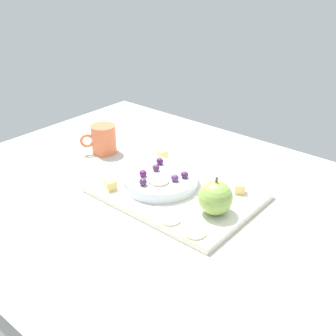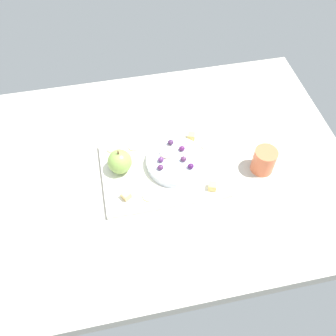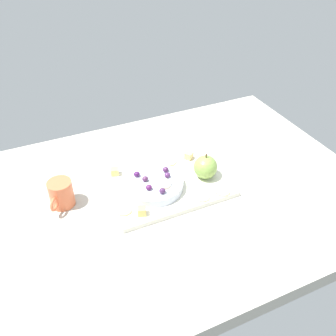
{
  "view_description": "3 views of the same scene",
  "coord_description": "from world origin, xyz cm",
  "px_view_note": "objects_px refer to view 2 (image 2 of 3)",
  "views": [
    {
      "loc": [
        50.28,
        -61.48,
        54.67
      ],
      "look_at": [
        -3.4,
        2.39,
        11.02
      ],
      "focal_mm": 43.9,
      "sensor_mm": 36.0,
      "label": 1
    },
    {
      "loc": [
        10.54,
        66.54,
        95.1
      ],
      "look_at": [
        -2.32,
        4.05,
        8.45
      ],
      "focal_mm": 38.85,
      "sensor_mm": 36.0,
      "label": 2
    },
    {
      "loc": [
        -35.33,
        -75.59,
        77.29
      ],
      "look_at": [
        1.15,
        5.04,
        9.36
      ],
      "focal_mm": 38.95,
      "sensor_mm": 36.0,
      "label": 3
    }
  ],
  "objects_px": {
    "cracker_1": "(150,195)",
    "apple_slice_0": "(168,153)",
    "grape_3": "(182,148)",
    "cracker_0": "(134,145)",
    "apple_whole": "(120,162)",
    "serving_dish": "(176,162)",
    "platter": "(162,170)",
    "grape_5": "(183,159)",
    "grape_2": "(161,160)",
    "grape_0": "(171,142)",
    "cracker_3": "(206,144)",
    "grape_4": "(191,166)",
    "cup": "(264,160)",
    "cheese_cube_1": "(212,186)",
    "cheese_cube_2": "(191,136)",
    "grape_1": "(160,167)",
    "cracker_2": "(114,148)",
    "cheese_cube_0": "(126,195)"
  },
  "relations": [
    {
      "from": "cheese_cube_0",
      "to": "apple_slice_0",
      "type": "distance_m",
      "value": 0.19
    },
    {
      "from": "cracker_0",
      "to": "apple_slice_0",
      "type": "relative_size",
      "value": 0.93
    },
    {
      "from": "cheese_cube_2",
      "to": "cracker_3",
      "type": "bearing_deg",
      "value": 141.2
    },
    {
      "from": "grape_4",
      "to": "grape_1",
      "type": "bearing_deg",
      "value": -9.06
    },
    {
      "from": "cheese_cube_2",
      "to": "grape_5",
      "type": "height_order",
      "value": "grape_5"
    },
    {
      "from": "cup",
      "to": "cracker_0",
      "type": "bearing_deg",
      "value": -22.56
    },
    {
      "from": "cracker_1",
      "to": "apple_slice_0",
      "type": "bearing_deg",
      "value": -122.24
    },
    {
      "from": "grape_3",
      "to": "apple_slice_0",
      "type": "relative_size",
      "value": 0.38
    },
    {
      "from": "cracker_1",
      "to": "cracker_3",
      "type": "distance_m",
      "value": 0.26
    },
    {
      "from": "grape_2",
      "to": "apple_slice_0",
      "type": "distance_m",
      "value": 0.04
    },
    {
      "from": "cracker_2",
      "to": "cracker_3",
      "type": "height_order",
      "value": "same"
    },
    {
      "from": "cracker_3",
      "to": "grape_4",
      "type": "height_order",
      "value": "grape_4"
    },
    {
      "from": "grape_1",
      "to": "grape_3",
      "type": "xyz_separation_m",
      "value": [
        -0.08,
        -0.06,
        0.0
      ]
    },
    {
      "from": "platter",
      "to": "grape_0",
      "type": "bearing_deg",
      "value": -120.46
    },
    {
      "from": "apple_whole",
      "to": "cracker_1",
      "type": "relative_size",
      "value": 1.64
    },
    {
      "from": "cracker_3",
      "to": "platter",
      "type": "bearing_deg",
      "value": 22.97
    },
    {
      "from": "grape_4",
      "to": "apple_slice_0",
      "type": "xyz_separation_m",
      "value": [
        0.06,
        -0.07,
        -0.01
      ]
    },
    {
      "from": "serving_dish",
      "to": "grape_0",
      "type": "distance_m",
      "value": 0.06
    },
    {
      "from": "platter",
      "to": "grape_5",
      "type": "relative_size",
      "value": 19.71
    },
    {
      "from": "grape_3",
      "to": "grape_4",
      "type": "relative_size",
      "value": 1.0
    },
    {
      "from": "cracker_1",
      "to": "grape_0",
      "type": "bearing_deg",
      "value": -120.88
    },
    {
      "from": "cracker_0",
      "to": "cracker_1",
      "type": "height_order",
      "value": "same"
    },
    {
      "from": "platter",
      "to": "serving_dish",
      "type": "xyz_separation_m",
      "value": [
        -0.04,
        -0.01,
        0.02
      ]
    },
    {
      "from": "serving_dish",
      "to": "apple_whole",
      "type": "height_order",
      "value": "apple_whole"
    },
    {
      "from": "cracker_2",
      "to": "grape_3",
      "type": "distance_m",
      "value": 0.22
    },
    {
      "from": "grape_1",
      "to": "cup",
      "type": "height_order",
      "value": "cup"
    },
    {
      "from": "platter",
      "to": "cracker_1",
      "type": "bearing_deg",
      "value": 58.79
    },
    {
      "from": "grape_3",
      "to": "cup",
      "type": "height_order",
      "value": "cup"
    },
    {
      "from": "cracker_2",
      "to": "grape_5",
      "type": "xyz_separation_m",
      "value": [
        -0.2,
        0.11,
        0.03
      ]
    },
    {
      "from": "grape_1",
      "to": "grape_5",
      "type": "height_order",
      "value": "same"
    },
    {
      "from": "platter",
      "to": "grape_0",
      "type": "distance_m",
      "value": 0.09
    },
    {
      "from": "grape_3",
      "to": "cracker_2",
      "type": "bearing_deg",
      "value": -19.21
    },
    {
      "from": "grape_0",
      "to": "grape_1",
      "type": "bearing_deg",
      "value": 60.26
    },
    {
      "from": "apple_whole",
      "to": "grape_5",
      "type": "xyz_separation_m",
      "value": [
        -0.19,
        0.02,
        -0.0
      ]
    },
    {
      "from": "cheese_cube_2",
      "to": "apple_slice_0",
      "type": "relative_size",
      "value": 0.48
    },
    {
      "from": "grape_5",
      "to": "cracker_2",
      "type": "bearing_deg",
      "value": -29.17
    },
    {
      "from": "cheese_cube_1",
      "to": "grape_0",
      "type": "height_order",
      "value": "grape_0"
    },
    {
      "from": "cheese_cube_2",
      "to": "grape_3",
      "type": "bearing_deg",
      "value": 52.81
    },
    {
      "from": "apple_whole",
      "to": "apple_slice_0",
      "type": "relative_size",
      "value": 1.53
    },
    {
      "from": "cracker_3",
      "to": "grape_2",
      "type": "height_order",
      "value": "grape_2"
    },
    {
      "from": "apple_slice_0",
      "to": "cup",
      "type": "distance_m",
      "value": 0.29
    },
    {
      "from": "apple_slice_0",
      "to": "grape_0",
      "type": "bearing_deg",
      "value": -115.57
    },
    {
      "from": "grape_3",
      "to": "grape_5",
      "type": "height_order",
      "value": "same"
    },
    {
      "from": "platter",
      "to": "grape_1",
      "type": "relative_size",
      "value": 19.71
    },
    {
      "from": "apple_slice_0",
      "to": "cracker_1",
      "type": "bearing_deg",
      "value": 57.76
    },
    {
      "from": "cheese_cube_2",
      "to": "cracker_3",
      "type": "height_order",
      "value": "cheese_cube_2"
    },
    {
      "from": "cracker_0",
      "to": "cracker_2",
      "type": "xyz_separation_m",
      "value": [
        0.07,
        -0.0,
        0.0
      ]
    },
    {
      "from": "serving_dish",
      "to": "cheese_cube_1",
      "type": "distance_m",
      "value": 0.14
    },
    {
      "from": "cracker_0",
      "to": "apple_whole",
      "type": "bearing_deg",
      "value": 57.68
    },
    {
      "from": "cheese_cube_2",
      "to": "cracker_1",
      "type": "relative_size",
      "value": 0.52
    }
  ]
}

